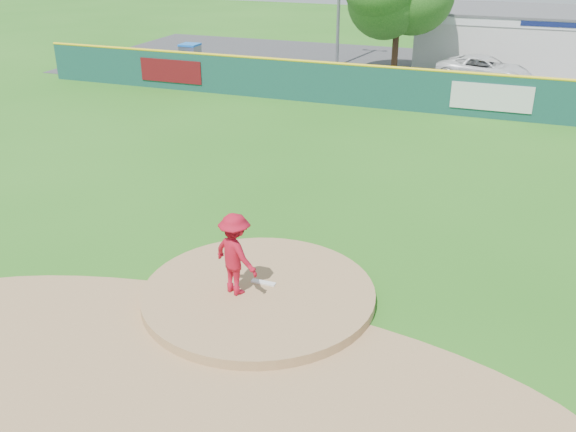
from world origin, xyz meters
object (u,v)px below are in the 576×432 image
(pitcher, at_px, (235,254))
(van, at_px, (484,69))
(playground_slide, at_px, (190,58))
(pool_building_grp, at_px, (545,38))

(pitcher, bearing_deg, van, -73.43)
(van, bearing_deg, playground_slide, 111.60)
(pool_building_grp, xyz_separation_m, playground_slide, (-19.81, -9.65, -0.83))
(van, xyz_separation_m, playground_slide, (-16.79, -3.19, 0.10))
(pool_building_grp, height_order, playground_slide, pool_building_grp)
(pitcher, xyz_separation_m, playground_slide, (-13.36, 22.61, -0.40))
(pitcher, xyz_separation_m, pool_building_grp, (6.45, 32.26, 0.42))
(pitcher, relative_size, van, 0.38)
(van, distance_m, playground_slide, 17.09)
(pool_building_grp, distance_m, playground_slide, 22.05)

